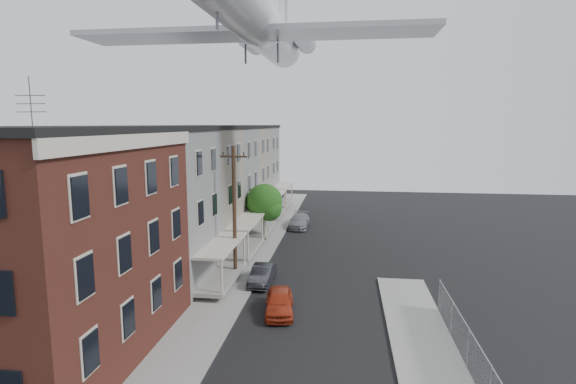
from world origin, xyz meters
name	(u,v)px	position (x,y,z in m)	size (l,w,h in m)	color
sidewalk_left	(255,253)	(-5.50, 24.00, 0.06)	(3.00, 62.00, 0.12)	gray
curb_left	(272,253)	(-4.05, 24.00, 0.07)	(0.15, 62.00, 0.14)	gray
corner_building	(32,244)	(-12.00, 7.00, 5.16)	(10.31, 12.30, 12.15)	#351811
row_house_a	(133,206)	(-11.96, 16.50, 5.13)	(11.98, 7.00, 10.30)	slate
row_house_b	(174,191)	(-11.96, 23.50, 5.13)	(11.98, 7.00, 10.30)	#6C6556
row_house_c	(201,180)	(-11.96, 30.50, 5.13)	(11.98, 7.00, 10.30)	slate
row_house_d	(221,172)	(-11.96, 37.50, 5.13)	(11.98, 7.00, 10.30)	#6C6556
row_house_e	(237,166)	(-11.96, 44.50, 5.13)	(11.98, 7.00, 10.30)	slate
utility_pole	(234,211)	(-5.60, 18.00, 4.67)	(1.80, 0.26, 9.00)	black
street_tree	(266,203)	(-5.27, 27.92, 3.45)	(3.22, 3.20, 5.20)	black
car_near	(279,302)	(-1.80, 12.73, 0.65)	(1.53, 3.81, 1.30)	#AD3116
car_mid	(262,275)	(-3.60, 17.23, 0.61)	(1.30, 3.73, 1.23)	black
car_far	(299,221)	(-2.87, 33.73, 0.67)	(1.88, 4.62, 1.34)	gray
airplane	(260,24)	(-4.52, 22.14, 17.42)	(23.98, 27.38, 7.98)	white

